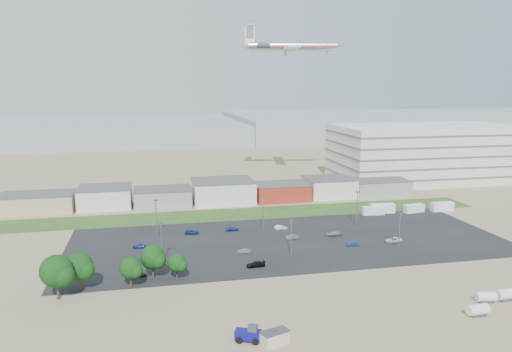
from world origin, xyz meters
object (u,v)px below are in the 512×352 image
object	(u,v)px
parked_car_5	(139,246)
parked_car_11	(281,227)
parked_car_4	(244,251)
parked_car_10	(138,274)
box_trailer_a	(373,211)
portable_shed	(275,338)
tree_far_left	(57,275)
airliner	(293,46)
parked_car_7	(292,237)
parked_car_0	(393,240)
storage_tank_nw	(486,297)
telehandler	(248,333)
parked_car_12	(334,234)
parked_car_6	(232,229)
parked_car_9	(192,232)
parked_car_3	(256,264)
parked_car_1	(352,244)

from	to	relation	value
parked_car_5	parked_car_11	bearing A→B (deg)	109.23
parked_car_4	parked_car_10	size ratio (longest dim) A/B	0.79
box_trailer_a	portable_shed	bearing A→B (deg)	-118.08
tree_far_left	airliner	bearing A→B (deg)	53.93
parked_car_7	portable_shed	bearing A→B (deg)	-26.76
parked_car_7	parked_car_11	bearing A→B (deg)	176.19
tree_far_left	parked_car_0	world-z (taller)	tree_far_left
storage_tank_nw	parked_car_11	bearing A→B (deg)	114.70
telehandler	airliner	distance (m)	155.12
box_trailer_a	parked_car_12	distance (m)	29.34
parked_car_6	parked_car_11	size ratio (longest dim) A/B	1.02
parked_car_5	parked_car_11	world-z (taller)	parked_car_11
parked_car_5	storage_tank_nw	bearing A→B (deg)	61.21
telehandler	parked_car_4	distance (m)	45.07
tree_far_left	parked_car_12	size ratio (longest dim) A/B	2.37
airliner	parked_car_9	bearing A→B (deg)	-115.28
telehandler	parked_car_0	world-z (taller)	telehandler
airliner	parked_car_7	world-z (taller)	airliner
storage_tank_nw	parked_car_10	bearing A→B (deg)	157.06
portable_shed	parked_car_5	xyz separation A→B (m)	(-22.85, 56.32, -0.63)
tree_far_left	parked_car_7	distance (m)	64.47
portable_shed	telehandler	bearing A→B (deg)	135.61
airliner	parked_car_10	bearing A→B (deg)	-112.63
parked_car_10	parked_car_3	bearing A→B (deg)	-91.55
airliner	parked_car_1	bearing A→B (deg)	-85.80
telehandler	tree_far_left	bearing A→B (deg)	166.57
telehandler	parked_car_1	bearing A→B (deg)	71.94
storage_tank_nw	airliner	bearing A→B (deg)	91.04
box_trailer_a	parked_car_4	size ratio (longest dim) A/B	2.07
parked_car_11	telehandler	bearing A→B (deg)	157.90
parked_car_0	parked_car_7	distance (m)	27.97
airliner	parked_car_3	distance (m)	123.64
telehandler	parked_car_3	distance (m)	35.26
box_trailer_a	parked_car_4	world-z (taller)	box_trailer_a
parked_car_6	parked_car_11	distance (m)	14.57
telehandler	parked_car_3	bearing A→B (deg)	98.09
parked_car_0	parked_car_5	world-z (taller)	parked_car_0
parked_car_4	parked_car_5	world-z (taller)	parked_car_4
tree_far_left	parked_car_10	xyz separation A→B (m)	(15.59, 9.28, -4.63)
storage_tank_nw	parked_car_7	world-z (taller)	storage_tank_nw
parked_car_10	parked_car_11	distance (m)	50.61
tree_far_left	parked_car_12	xyz separation A→B (m)	(70.02, 29.09, -4.63)
parked_car_3	parked_car_6	xyz separation A→B (m)	(-0.55, 30.69, -0.08)
parked_car_6	parked_car_7	distance (m)	18.98
portable_shed	parked_car_0	world-z (taller)	portable_shed
parked_car_11	parked_car_9	bearing A→B (deg)	85.18
portable_shed	parked_car_4	world-z (taller)	portable_shed
parked_car_6	parked_car_12	size ratio (longest dim) A/B	0.89
parked_car_6	parked_car_10	world-z (taller)	parked_car_10
parked_car_3	parked_car_12	size ratio (longest dim) A/B	1.01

